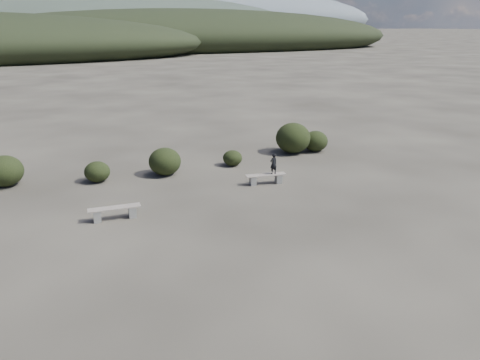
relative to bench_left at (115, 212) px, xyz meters
name	(u,v)px	position (x,y,z in m)	size (l,w,h in m)	color
ground	(292,250)	(4.26, -4.45, -0.26)	(1200.00, 1200.00, 0.00)	#2F2B24
bench_left	(115,212)	(0.00, 0.00, 0.00)	(1.75, 0.50, 0.43)	gray
bench_right	(266,178)	(6.31, 1.15, -0.01)	(1.69, 0.63, 0.41)	gray
seated_person	(274,164)	(6.62, 1.10, 0.58)	(0.31, 0.20, 0.86)	black
shrub_a	(97,172)	(0.08, 4.35, 0.17)	(1.05, 1.05, 0.86)	black
shrub_b	(165,161)	(2.91, 4.09, 0.34)	(1.39, 1.39, 1.19)	black
shrub_c	(233,158)	(6.14, 4.16, 0.10)	(0.90, 0.90, 0.72)	black
shrub_d	(293,138)	(9.85, 4.98, 0.51)	(1.76, 1.76, 1.54)	black
shrub_e	(315,141)	(11.07, 4.78, 0.27)	(1.27, 1.27, 1.06)	black
shrub_f	(4,171)	(-3.39, 5.34, 0.37)	(1.48, 1.48, 1.26)	black
mountain_ridges	(13,17)	(-3.22, 334.62, 10.57)	(500.00, 400.00, 56.00)	black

